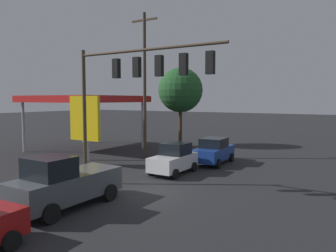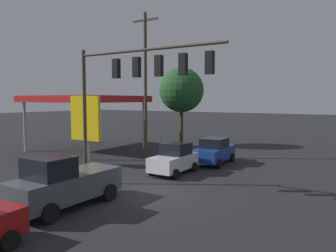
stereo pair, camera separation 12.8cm
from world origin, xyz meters
name	(u,v)px [view 1 (the left image)]	position (x,y,z in m)	size (l,w,h in m)	color
ground_plane	(148,193)	(0.00, 0.00, 0.00)	(200.00, 200.00, 0.00)	#262628
traffic_signal_assembly	(135,79)	(0.58, 0.22, 5.82)	(8.59, 0.43, 7.52)	#473828
utility_pole	(145,83)	(6.06, -8.34, 6.16)	(2.40, 0.26, 11.73)	#473828
gas_station_canopy	(85,100)	(13.30, -8.81, 4.79)	(9.25, 8.68, 5.14)	red
price_sign	(85,120)	(7.64, -3.21, 3.36)	(2.70, 0.27, 5.06)	#B7B7BC
pickup_parked	(64,183)	(1.84, 3.81, 1.11)	(2.31, 5.22, 2.40)	#474C51
hatchback_crossing	(174,159)	(1.14, -4.61, 0.95)	(1.96, 3.80, 1.97)	silver
sedan_waiting	(214,151)	(0.22, -8.98, 0.95)	(2.19, 4.46, 1.93)	navy
street_tree	(180,90)	(6.91, -15.86, 5.74)	(4.56, 4.56, 8.04)	#4C331E
fire_hydrant	(29,185)	(5.10, 3.24, 0.44)	(0.24, 0.24, 0.88)	red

